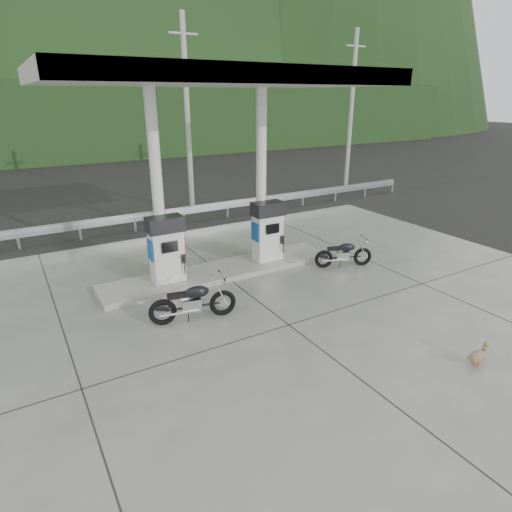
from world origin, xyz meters
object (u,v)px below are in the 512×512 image
gas_pump_left (167,249)px  motorcycle_left (193,302)px  gas_pump_right (268,231)px  motorcycle_right (344,254)px  duck (478,357)px

gas_pump_left → motorcycle_left: 2.24m
gas_pump_right → motorcycle_right: gas_pump_right is taller
gas_pump_right → motorcycle_right: (1.87, -1.38, -0.65)m
gas_pump_left → motorcycle_left: gas_pump_left is taller
gas_pump_left → motorcycle_left: size_ratio=0.94×
gas_pump_left → gas_pump_right: size_ratio=1.00×
duck → gas_pump_right: bearing=95.5°
gas_pump_right → motorcycle_right: size_ratio=1.07×
duck → gas_pump_left: bearing=120.0°
gas_pump_left → duck: size_ratio=3.24×
gas_pump_left → motorcycle_right: size_ratio=1.07×
motorcycle_left → motorcycle_right: size_ratio=1.14×
motorcycle_left → duck: (4.01, -4.49, -0.25)m
gas_pump_left → motorcycle_left: (-0.17, -2.15, -0.60)m
gas_pump_left → duck: gas_pump_left is taller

